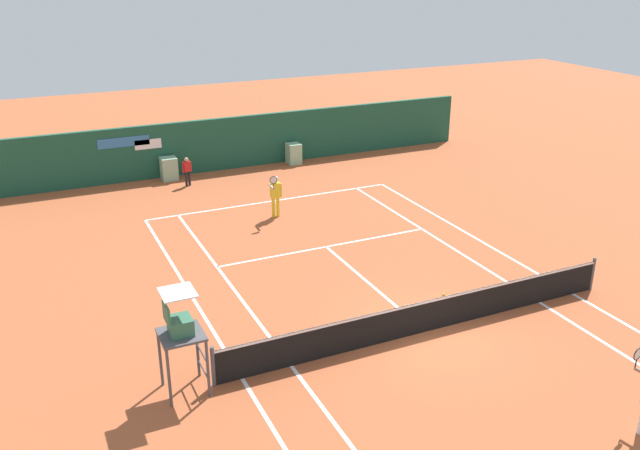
{
  "coord_description": "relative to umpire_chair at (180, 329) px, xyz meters",
  "views": [
    {
      "loc": [
        -9.42,
        -13.44,
        9.59
      ],
      "look_at": [
        -0.16,
        6.57,
        0.8
      ],
      "focal_mm": 37.97,
      "sensor_mm": 36.0,
      "label": 1
    }
  ],
  "objects": [
    {
      "name": "ground_plane",
      "position": [
        6.67,
        0.47,
        -1.67
      ],
      "size": [
        80.0,
        80.0,
        0.01
      ],
      "color": "#A8512D"
    },
    {
      "name": "tennis_net",
      "position": [
        6.67,
        -0.11,
        -1.16
      ],
      "size": [
        12.1,
        0.1,
        1.07
      ],
      "color": "#4C4C51",
      "rests_on": "ground_plane"
    },
    {
      "name": "sponsor_back_wall",
      "position": [
        6.64,
        16.86,
        -0.47
      ],
      "size": [
        25.0,
        1.02,
        2.5
      ],
      "color": "#194C38",
      "rests_on": "ground_plane"
    },
    {
      "name": "umpire_chair",
      "position": [
        0.0,
        0.0,
        0.0
      ],
      "size": [
        1.0,
        1.0,
        2.62
      ],
      "rotation": [
        0.0,
        0.0,
        -1.57
      ],
      "color": "#47474C",
      "rests_on": "ground_plane"
    },
    {
      "name": "player_on_baseline",
      "position": [
        6.14,
        9.81,
        -0.68
      ],
      "size": [
        0.69,
        0.68,
        1.86
      ],
      "rotation": [
        0.0,
        0.0,
        3.08
      ],
      "color": "yellow",
      "rests_on": "ground_plane"
    },
    {
      "name": "ball_kid_left_post",
      "position": [
        3.99,
        15.1,
        -0.92
      ],
      "size": [
        0.43,
        0.22,
        1.31
      ],
      "rotation": [
        0.0,
        0.0,
        3.33
      ],
      "color": "black",
      "rests_on": "ground_plane"
    },
    {
      "name": "tennis_ball_mid_court",
      "position": [
        8.34,
        1.47,
        -1.64
      ],
      "size": [
        0.07,
        0.07,
        0.07
      ],
      "primitive_type": "sphere",
      "color": "#CCE033",
      "rests_on": "ground_plane"
    }
  ]
}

